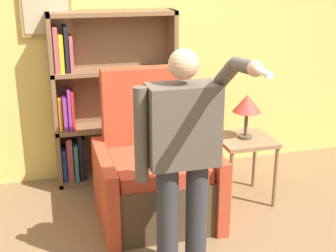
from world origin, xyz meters
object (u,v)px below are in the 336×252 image
Objects in this scene: side_table at (245,148)px; bookcase at (104,101)px; person_standing at (183,153)px; table_lamp at (247,105)px; armchair at (154,174)px.

bookcase is at bearing 145.33° from side_table.
person_standing is 1.34m from side_table.
bookcase reaches higher than person_standing.
table_lamp is at bearing -34.67° from bookcase.
armchair is 0.87m from side_table.
bookcase is at bearing 99.11° from person_standing.
armchair is 1.01m from table_lamp.
person_standing reaches higher than side_table.
armchair is (0.29, -0.86, -0.43)m from bookcase.
armchair is 0.78× the size of person_standing.
table_lamp reaches higher than side_table.
table_lamp is at bearing 46.81° from person_standing.
bookcase is at bearing 108.70° from armchair.
side_table is (0.87, 0.93, -0.41)m from person_standing.
bookcase is 1.75m from person_standing.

